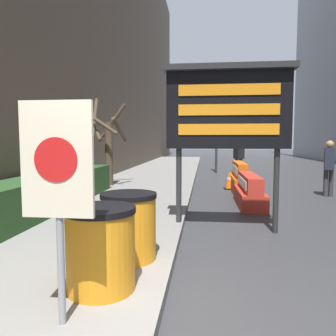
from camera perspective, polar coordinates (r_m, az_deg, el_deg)
The scene contains 15 objects.
ground_plane at distance 3.20m, azimuth -1.56°, elevation -26.39°, with size 120.00×120.00×0.00m, color #38383A.
hedge_strip at distance 7.18m, azimuth -22.27°, elevation -4.64°, with size 0.90×7.56×0.76m.
bare_tree at distance 11.24m, azimuth -10.50°, elevation 4.38°, with size 1.20×1.21×2.98m.
barrel_drum_foreground at distance 3.46m, azimuth -11.65°, elevation -13.52°, with size 0.71×0.71×0.85m.
barrel_drum_middle at distance 4.25m, azimuth -6.85°, elevation -9.99°, with size 0.71×0.71×0.85m.
warning_sign at distance 2.73m, azimuth -18.68°, elevation -1.14°, with size 0.59×0.08×1.82m.
message_board at distance 6.00m, azimuth 10.39°, elevation 10.02°, with size 2.30×0.36×2.98m.
jersey_barrier_red_striped at distance 8.68m, azimuth 13.99°, elevation -4.03°, with size 0.61×2.14×0.79m.
jersey_barrier_orange_far at distance 11.06m, azimuth 12.33°, elevation -1.76°, with size 0.50×2.08×0.95m.
traffic_cone_near at distance 11.33m, azimuth 13.77°, elevation -2.29°, with size 0.33×0.33×0.60m.
traffic_cone_mid at distance 11.40m, azimuth 10.61°, elevation -2.12°, with size 0.35×0.35×0.63m.
traffic_cone_far at distance 12.24m, azimuth 11.24°, elevation -1.36°, with size 0.42×0.42×0.75m.
traffic_light_near_curb at distance 16.97m, azimuth 8.50°, elevation 9.21°, with size 0.28×0.44×4.13m.
pedestrian_worker at distance 10.80m, azimuth 26.25°, elevation 0.70°, with size 0.37×0.49×1.66m.
pedestrian_passerby at distance 14.36m, azimuth 12.23°, elevation 2.39°, with size 0.45×0.55×1.84m.
Camera 1 is at (0.38, -2.71, 1.66)m, focal length 35.00 mm.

